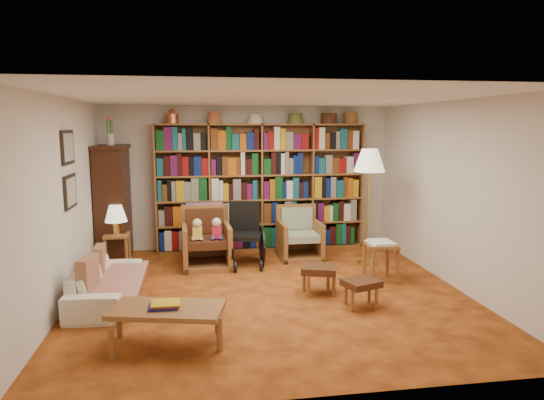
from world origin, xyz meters
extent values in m
plane|color=#BC5C1D|center=(0.00, 0.00, 0.00)|extent=(5.00, 5.00, 0.00)
plane|color=white|center=(0.00, 0.00, 2.50)|extent=(5.00, 5.00, 0.00)
plane|color=silver|center=(0.00, 2.50, 1.25)|extent=(5.00, 0.00, 5.00)
plane|color=silver|center=(0.00, -2.50, 1.25)|extent=(5.00, 0.00, 5.00)
plane|color=silver|center=(-2.50, 0.00, 1.25)|extent=(0.00, 5.00, 5.00)
plane|color=silver|center=(2.50, 0.00, 1.25)|extent=(0.00, 5.00, 5.00)
cube|color=brown|center=(0.20, 2.34, 1.10)|extent=(3.60, 0.30, 2.20)
cube|color=#37180F|center=(-2.25, 2.00, 0.90)|extent=(0.45, 0.90, 1.80)
cube|color=#37180F|center=(-2.25, 2.00, 1.83)|extent=(0.50, 0.95, 0.06)
cylinder|color=silver|center=(-2.25, 2.00, 1.95)|extent=(0.12, 0.12, 0.18)
cube|color=black|center=(-2.48, 0.30, 1.90)|extent=(0.03, 0.52, 0.42)
cube|color=gray|center=(-2.46, 0.30, 1.90)|extent=(0.01, 0.44, 0.34)
cube|color=black|center=(-2.48, 0.30, 1.35)|extent=(0.03, 0.52, 0.42)
cube|color=gray|center=(-2.46, 0.30, 1.35)|extent=(0.01, 0.44, 0.34)
imported|color=#F0E7CB|center=(-2.05, -0.01, 0.23)|extent=(1.63, 0.71, 0.47)
cube|color=#CBB594|center=(-2.00, -0.01, 0.30)|extent=(0.82, 1.50, 0.04)
cube|color=maroon|center=(-2.18, 0.34, 0.45)|extent=(0.14, 0.38, 0.37)
cube|color=maroon|center=(-2.18, -0.36, 0.45)|extent=(0.19, 0.43, 0.41)
cube|color=brown|center=(-2.15, 1.54, 0.50)|extent=(0.40, 0.40, 0.04)
cylinder|color=brown|center=(-2.30, 1.39, 0.24)|extent=(0.05, 0.05, 0.48)
cylinder|color=brown|center=(-2.00, 1.39, 0.24)|extent=(0.05, 0.05, 0.48)
cylinder|color=brown|center=(-2.30, 1.70, 0.24)|extent=(0.05, 0.05, 0.48)
cylinder|color=brown|center=(-2.00, 1.70, 0.24)|extent=(0.05, 0.05, 0.48)
cylinder|color=gold|center=(-2.15, 1.54, 0.61)|extent=(0.11, 0.11, 0.19)
cone|color=#EEE5C3|center=(-2.15, 1.54, 0.84)|extent=(0.33, 0.33, 0.26)
cube|color=brown|center=(-0.79, 1.31, 0.04)|extent=(0.77, 0.80, 0.08)
cube|color=brown|center=(-1.12, 1.31, 0.33)|extent=(0.10, 0.77, 0.66)
cube|color=brown|center=(-0.45, 1.31, 0.33)|extent=(0.10, 0.77, 0.66)
cube|color=brown|center=(-0.79, 1.66, 0.46)|extent=(0.74, 0.11, 0.92)
cube|color=#452312|center=(-0.79, 1.28, 0.41)|extent=(0.60, 0.67, 0.12)
cube|color=#452312|center=(-0.79, 1.58, 0.68)|extent=(0.58, 0.13, 0.39)
cube|color=#D23860|center=(-0.79, 1.69, 0.74)|extent=(0.58, 0.08, 0.41)
cube|color=brown|center=(0.74, 1.58, 0.04)|extent=(0.69, 0.72, 0.08)
cube|color=brown|center=(0.43, 1.58, 0.30)|extent=(0.08, 0.71, 0.61)
cube|color=brown|center=(1.04, 1.58, 0.30)|extent=(0.08, 0.71, 0.61)
cube|color=brown|center=(0.74, 1.90, 0.43)|extent=(0.68, 0.09, 0.85)
cube|color=#95A181|center=(0.74, 1.56, 0.38)|extent=(0.54, 0.60, 0.11)
cube|color=#95A181|center=(0.74, 1.83, 0.62)|extent=(0.53, 0.10, 0.36)
cube|color=black|center=(-0.18, 1.27, 0.48)|extent=(0.58, 0.58, 0.06)
cube|color=black|center=(-0.18, 1.51, 0.75)|extent=(0.48, 0.17, 0.48)
cylinder|color=black|center=(-0.45, 1.38, 0.30)|extent=(0.03, 0.60, 0.60)
cylinder|color=black|center=(0.08, 1.38, 0.30)|extent=(0.03, 0.60, 0.60)
cylinder|color=black|center=(-0.38, 0.97, 0.09)|extent=(0.03, 0.17, 0.17)
cylinder|color=black|center=(0.01, 0.97, 0.09)|extent=(0.03, 0.17, 0.17)
cylinder|color=gold|center=(1.70, 1.08, 0.02)|extent=(0.31, 0.31, 0.03)
cylinder|color=gold|center=(1.70, 1.08, 0.77)|extent=(0.03, 0.03, 1.53)
cone|color=#EEE5C3|center=(1.70, 1.08, 1.64)|extent=(0.48, 0.48, 0.35)
cube|color=brown|center=(1.61, 0.25, 0.52)|extent=(0.48, 0.48, 0.04)
cylinder|color=brown|center=(1.43, 0.08, 0.25)|extent=(0.05, 0.05, 0.50)
cylinder|color=brown|center=(1.78, 0.08, 0.25)|extent=(0.05, 0.05, 0.50)
cylinder|color=brown|center=(1.43, 0.43, 0.25)|extent=(0.05, 0.05, 0.50)
cylinder|color=brown|center=(1.78, 0.43, 0.25)|extent=(0.05, 0.05, 0.50)
cube|color=silver|center=(1.61, 0.25, 0.56)|extent=(0.35, 0.42, 0.03)
cube|color=#452312|center=(0.62, -0.14, 0.33)|extent=(0.53, 0.48, 0.09)
cylinder|color=brown|center=(0.45, -0.27, 0.14)|extent=(0.04, 0.04, 0.29)
cylinder|color=brown|center=(0.78, -0.27, 0.14)|extent=(0.04, 0.04, 0.29)
cylinder|color=brown|center=(0.45, 0.00, 0.14)|extent=(0.04, 0.04, 0.29)
cylinder|color=brown|center=(0.78, 0.00, 0.14)|extent=(0.04, 0.04, 0.29)
cube|color=#452312|center=(1.01, -0.67, 0.30)|extent=(0.49, 0.45, 0.08)
cylinder|color=brown|center=(0.86, -0.79, 0.13)|extent=(0.04, 0.04, 0.26)
cylinder|color=brown|center=(1.15, -0.79, 0.13)|extent=(0.04, 0.04, 0.26)
cylinder|color=brown|center=(0.86, -0.55, 0.13)|extent=(0.04, 0.04, 0.26)
cylinder|color=brown|center=(1.15, -0.55, 0.13)|extent=(0.04, 0.04, 0.26)
cube|color=brown|center=(-1.23, -1.35, 0.37)|extent=(1.19, 0.78, 0.05)
cylinder|color=brown|center=(-1.73, -1.57, 0.17)|extent=(0.06, 0.06, 0.34)
cylinder|color=brown|center=(-0.73, -1.57, 0.17)|extent=(0.06, 0.06, 0.34)
cylinder|color=brown|center=(-1.73, -1.12, 0.17)|extent=(0.06, 0.06, 0.34)
cylinder|color=brown|center=(-0.73, -1.12, 0.17)|extent=(0.06, 0.06, 0.34)
cube|color=brown|center=(-1.23, -1.35, 0.42)|extent=(0.32, 0.28, 0.05)
camera|label=1|loc=(-0.91, -6.01, 2.16)|focal=32.00mm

